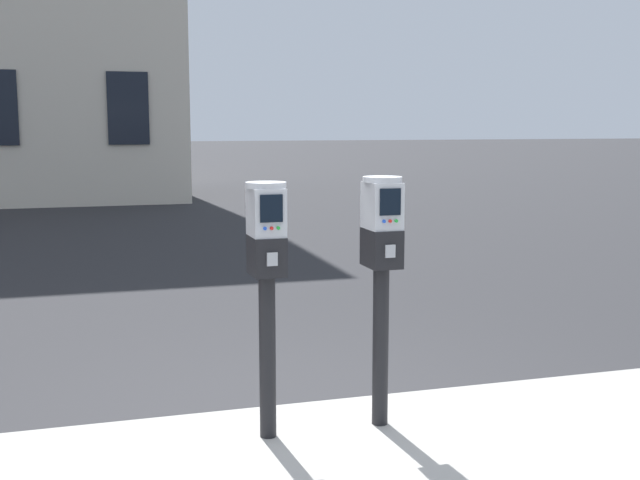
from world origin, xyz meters
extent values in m
plane|color=#28282B|center=(0.00, 0.00, 0.00)|extent=(160.00, 160.00, 0.00)
cylinder|color=black|center=(-0.31, -0.26, 0.59)|extent=(0.09, 0.09, 0.90)
cube|color=black|center=(-0.31, -0.26, 1.14)|extent=(0.17, 0.24, 0.21)
cube|color=#A5A8AD|center=(-0.31, -0.38, 1.14)|extent=(0.06, 0.01, 0.07)
cube|color=#B7BABF|center=(-0.31, -0.26, 1.37)|extent=(0.17, 0.23, 0.25)
cube|color=black|center=(-0.31, -0.38, 1.41)|extent=(0.12, 0.01, 0.14)
cylinder|color=blue|center=(-0.35, -0.38, 1.30)|extent=(0.02, 0.01, 0.02)
cylinder|color=red|center=(-0.31, -0.38, 1.30)|extent=(0.02, 0.01, 0.02)
cylinder|color=green|center=(-0.28, -0.38, 1.30)|extent=(0.02, 0.01, 0.02)
cylinder|color=#B7BABF|center=(-0.31, -0.26, 1.52)|extent=(0.22, 0.22, 0.03)
cylinder|color=black|center=(0.34, -0.26, 0.59)|extent=(0.09, 0.09, 0.91)
cube|color=black|center=(0.34, -0.26, 1.16)|extent=(0.17, 0.24, 0.21)
cube|color=#A5A8AD|center=(0.34, -0.38, 1.16)|extent=(0.06, 0.01, 0.07)
cube|color=#B7BABF|center=(0.34, -0.26, 1.39)|extent=(0.17, 0.23, 0.26)
cube|color=black|center=(0.34, -0.38, 1.42)|extent=(0.12, 0.01, 0.14)
cylinder|color=blue|center=(0.30, -0.38, 1.32)|extent=(0.02, 0.01, 0.02)
cylinder|color=red|center=(0.34, -0.38, 1.32)|extent=(0.02, 0.01, 0.02)
cylinder|color=green|center=(0.37, -0.38, 1.32)|extent=(0.02, 0.01, 0.02)
cylinder|color=#B7BABF|center=(0.34, -0.26, 1.53)|extent=(0.22, 0.22, 0.03)
cube|color=black|center=(-0.20, 14.11, 2.17)|extent=(0.90, 0.06, 1.60)
camera|label=1|loc=(-1.23, -4.35, 1.84)|focal=44.98mm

